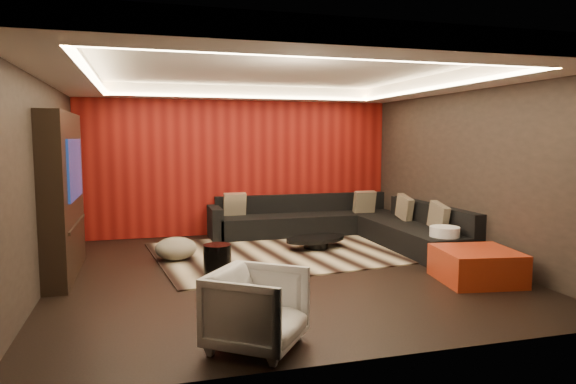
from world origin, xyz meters
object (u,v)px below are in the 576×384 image
object	(u,v)px
orange_ottoman	(477,266)
white_side_table	(444,245)
drum_stool	(217,261)
sectional_sofa	(344,225)
coffee_table	(316,243)
armchair	(257,309)

from	to	relation	value
orange_ottoman	white_side_table	bearing A→B (deg)	80.87
drum_stool	sectional_sofa	world-z (taller)	sectional_sofa
coffee_table	sectional_sofa	world-z (taller)	sectional_sofa
coffee_table	armchair	world-z (taller)	armchair
coffee_table	white_side_table	world-z (taller)	white_side_table
coffee_table	sectional_sofa	distance (m)	1.02
sectional_sofa	orange_ottoman	bearing A→B (deg)	-78.84
drum_stool	white_side_table	world-z (taller)	white_side_table
drum_stool	orange_ottoman	world-z (taller)	drum_stool
armchair	drum_stool	bearing A→B (deg)	37.04
white_side_table	armchair	world-z (taller)	armchair
coffee_table	sectional_sofa	xyz separation A→B (m)	(0.77, 0.65, 0.15)
coffee_table	drum_stool	size ratio (longest dim) A/B	2.54
coffee_table	orange_ottoman	bearing A→B (deg)	-60.35
white_side_table	sectional_sofa	world-z (taller)	sectional_sofa
armchair	sectional_sofa	distance (m)	5.08
coffee_table	armchair	size ratio (longest dim) A/B	1.42
orange_ottoman	armchair	size ratio (longest dim) A/B	1.22
drum_stool	sectional_sofa	size ratio (longest dim) A/B	0.12
orange_ottoman	armchair	distance (m)	3.46
coffee_table	drum_stool	xyz separation A→B (m)	(-1.85, -1.34, 0.12)
coffee_table	orange_ottoman	world-z (taller)	orange_ottoman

